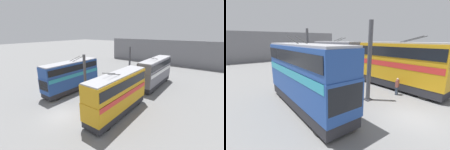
% 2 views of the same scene
% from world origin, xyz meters
% --- Properties ---
extents(ground_plane, '(240.00, 240.00, 0.00)m').
position_xyz_m(ground_plane, '(0.00, 0.00, 0.00)').
color(ground_plane, slate).
extents(depot_back_wall, '(0.50, 36.00, 7.27)m').
position_xyz_m(depot_back_wall, '(36.62, 0.00, 3.64)').
color(depot_back_wall, slate).
rests_on(depot_back_wall, ground_plane).
extents(support_column_near, '(0.67, 0.67, 6.93)m').
position_xyz_m(support_column_near, '(4.16, 0.00, 3.34)').
color(support_column_near, '#4C4C51').
rests_on(support_column_near, ground_plane).
extents(support_column_far, '(0.67, 0.67, 6.93)m').
position_xyz_m(support_column_far, '(16.33, 0.00, 3.34)').
color(support_column_far, '#4C4C51').
rests_on(support_column_far, ground_plane).
extents(bus_left_near, '(9.89, 2.54, 5.73)m').
position_xyz_m(bus_left_near, '(4.50, -5.17, 2.89)').
color(bus_left_near, black).
rests_on(bus_left_near, ground_plane).
extents(bus_left_far, '(10.35, 2.54, 5.68)m').
position_xyz_m(bus_left_far, '(16.69, -5.17, 2.88)').
color(bus_left_far, black).
rests_on(bus_left_far, ground_plane).
extents(bus_right_far, '(10.11, 2.54, 5.68)m').
position_xyz_m(bus_right_far, '(6.01, 5.17, 2.88)').
color(bus_right_far, black).
rests_on(bus_right_far, ground_plane).
extents(person_by_left_row, '(0.32, 0.46, 1.73)m').
position_xyz_m(person_by_left_row, '(3.33, -3.25, 0.92)').
color(person_by_left_row, '#384251').
rests_on(person_by_left_row, ground_plane).
extents(person_by_right_row, '(0.48, 0.40, 1.61)m').
position_xyz_m(person_by_right_row, '(7.41, 2.79, 0.84)').
color(person_by_right_row, '#473D33').
rests_on(person_by_right_row, ground_plane).
extents(oil_drum, '(0.57, 0.57, 0.90)m').
position_xyz_m(oil_drum, '(18.90, -2.44, 0.45)').
color(oil_drum, '#B28E23').
rests_on(oil_drum, ground_plane).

